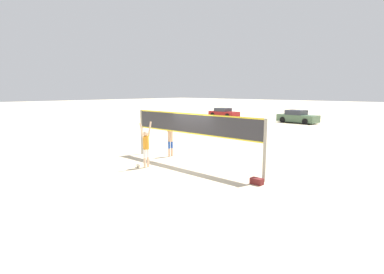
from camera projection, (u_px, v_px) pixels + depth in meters
The scene contains 8 objects.
ground_plane at pixel (192, 165), 14.51m from camera, with size 200.00×200.00×0.00m, color beige.
volleyball_net at pixel (192, 129), 14.23m from camera, with size 7.90×0.13×2.51m.
player_spiker at pixel (146, 144), 13.91m from camera, with size 0.28×0.71×2.15m.
player_blocker at pixel (170, 137), 16.27m from camera, with size 0.28×0.69×2.06m.
volleyball at pixel (138, 165), 14.10m from camera, with size 0.22×0.22×0.22m.
gear_bag at pixel (257, 181), 11.52m from camera, with size 0.47×0.29×0.24m.
parked_car_mid at pixel (224, 113), 40.67m from camera, with size 4.23×2.06×1.25m.
parked_car_far at pixel (297, 117), 33.56m from camera, with size 4.55×2.26×1.43m.
Camera 1 is at (9.62, -10.35, 3.57)m, focal length 28.00 mm.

